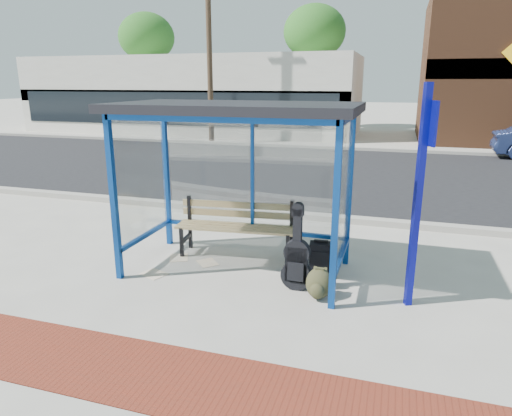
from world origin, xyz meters
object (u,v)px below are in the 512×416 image
(bench, at_px, (237,224))
(guitar_bag, at_px, (297,260))
(backpack, at_px, (319,284))
(suitcase, at_px, (320,260))

(bench, relative_size, guitar_bag, 1.72)
(bench, xyz_separation_m, backpack, (1.51, -1.16, -0.32))
(guitar_bag, xyz_separation_m, suitcase, (0.23, 0.52, -0.16))
(guitar_bag, bearing_deg, bench, 140.33)
(bench, height_order, suitcase, bench)
(backpack, bearing_deg, guitar_bag, 151.50)
(suitcase, relative_size, backpack, 1.36)
(suitcase, xyz_separation_m, backpack, (0.09, -0.69, -0.06))
(bench, xyz_separation_m, guitar_bag, (1.18, -0.98, -0.10))
(bench, bearing_deg, guitar_bag, -45.41)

